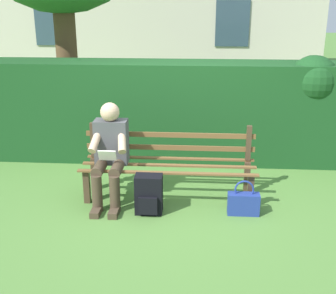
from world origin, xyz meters
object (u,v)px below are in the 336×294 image
Objects in this scene: park_bench at (169,163)px; backpack at (149,195)px; person_seated at (110,151)px; handbag at (243,203)px.

park_bench is 0.55m from backpack.
person_seated is at bearing -31.68° from backpack.
handbag is (-0.85, 0.43, -0.29)m from park_bench.
park_bench is 1.00m from handbag.
backpack is 1.10× the size of handbag.
handbag is at bearing 153.01° from park_bench.
park_bench is 1.76× the size of person_seated.
backpack is 1.05m from handbag.
park_bench is 5.08× the size of handbag.
person_seated is 2.88× the size of handbag.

